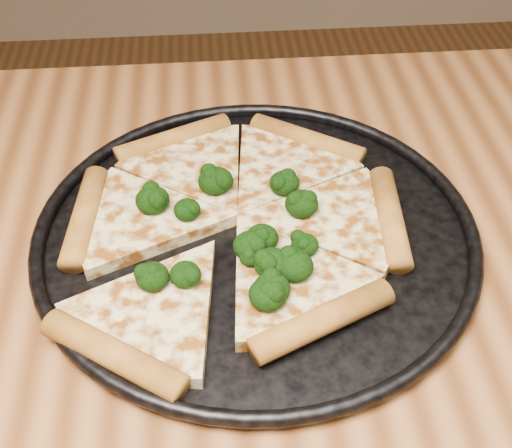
{
  "coord_description": "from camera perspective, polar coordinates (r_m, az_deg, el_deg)",
  "views": [
    {
      "loc": [
        0.06,
        -0.3,
        1.17
      ],
      "look_at": [
        0.1,
        0.13,
        0.77
      ],
      "focal_mm": 47.83,
      "sensor_mm": 36.0,
      "label": 1
    }
  ],
  "objects": [
    {
      "name": "pizza",
      "position": [
        0.6,
        -1.89,
        0.24
      ],
      "size": [
        0.31,
        0.34,
        0.02
      ],
      "rotation": [
        0.0,
        0.0,
        0.44
      ],
      "color": "beige",
      "rests_on": "pizza_pan"
    },
    {
      "name": "dining_table",
      "position": [
        0.59,
        -8.98,
        -17.23
      ],
      "size": [
        1.2,
        0.9,
        0.75
      ],
      "color": "#995E2F",
      "rests_on": "ground"
    },
    {
      "name": "pizza_pan",
      "position": [
        0.6,
        -0.0,
        -0.58
      ],
      "size": [
        0.39,
        0.39,
        0.02
      ],
      "color": "black",
      "rests_on": "dining_table"
    },
    {
      "name": "broccoli_florets",
      "position": [
        0.57,
        -1.22,
        -0.67
      ],
      "size": [
        0.16,
        0.17,
        0.02
      ],
      "color": "black",
      "rests_on": "pizza"
    }
  ]
}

